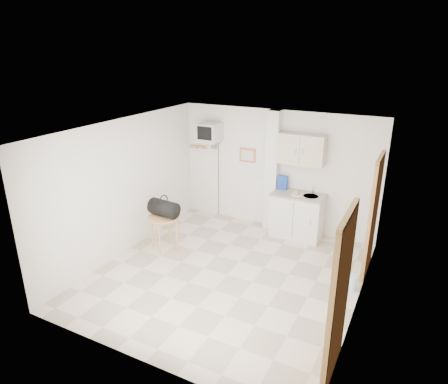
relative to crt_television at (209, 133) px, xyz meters
The scene contains 7 objects.
ground 3.15m from the crt_television, 54.36° to the right, with size 4.50×4.50×0.00m, color beige.
room_envelope 2.60m from the crt_television, 48.84° to the right, with size 4.24×4.54×2.55m.
kitchenette 2.32m from the crt_television, ahead, with size 1.03×0.58×2.10m.
crt_television is the anchor object (origin of this frame).
round_table 2.20m from the crt_television, 91.37° to the right, with size 0.58×0.58×0.67m.
duffel_bag 2.02m from the crt_television, 91.56° to the right, with size 0.59×0.37×0.42m.
water_bottle 4.16m from the crt_television, 24.10° to the right, with size 0.11×0.11×0.32m.
Camera 1 is at (2.65, -5.27, 3.68)m, focal length 32.00 mm.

